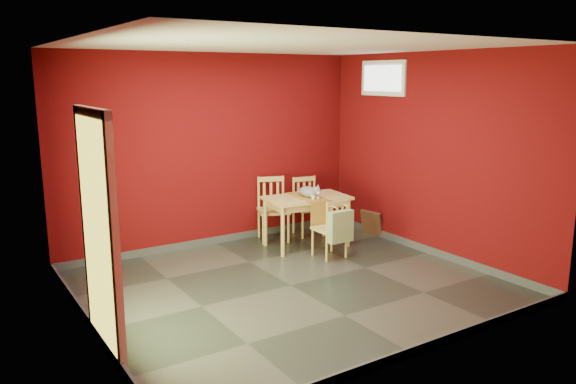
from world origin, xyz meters
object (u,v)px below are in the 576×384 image
dining_table (307,203)px  cat (309,190)px  chair_near (331,228)px  chair_far_left (273,208)px  picture_frame (372,223)px  chair_far_right (308,205)px  tote_bag (341,226)px

dining_table → cat: (-0.00, -0.05, 0.19)m
chair_near → chair_far_left: bearing=99.9°
chair_near → picture_frame: 1.30m
chair_far_right → picture_frame: (0.78, -0.59, -0.26)m
tote_bag → picture_frame: 1.41m
dining_table → chair_far_left: (-0.22, 0.56, -0.16)m
chair_near → tote_bag: (-0.00, -0.20, 0.07)m
chair_far_left → dining_table: bearing=-68.3°
dining_table → tote_bag: bearing=-91.6°
chair_far_left → tote_bag: chair_far_left is taller
chair_far_right → picture_frame: 1.01m
cat → chair_far_left: bearing=128.8°
chair_far_left → tote_bag: 1.37m
chair_far_left → picture_frame: chair_far_left is taller
chair_far_left → chair_far_right: bearing=-4.3°
dining_table → chair_far_right: (0.37, 0.52, -0.18)m
chair_far_left → picture_frame: (1.38, -0.63, -0.28)m
dining_table → picture_frame: bearing=-3.5°
picture_frame → tote_bag: bearing=-148.3°
chair_far_left → chair_far_right: (0.59, -0.04, -0.03)m
chair_far_right → chair_near: chair_far_right is taller
dining_table → cat: 0.20m
tote_bag → picture_frame: size_ratio=1.24×
dining_table → chair_near: (-0.02, -0.60, -0.22)m
tote_bag → chair_near: bearing=89.7°
picture_frame → chair_far_right: bearing=143.2°
dining_table → chair_far_right: size_ratio=1.39×
chair_far_right → chair_near: size_ratio=1.09×
chair_near → cat: (0.02, 0.55, 0.42)m
chair_far_right → picture_frame: chair_far_right is taller
chair_far_left → tote_bag: size_ratio=1.91×
dining_table → picture_frame: dining_table is taller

